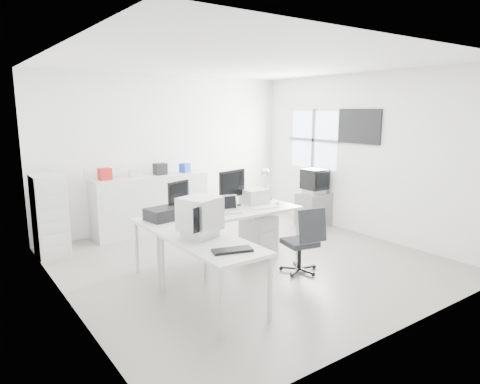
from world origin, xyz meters
TOP-DOWN VIEW (x-y plane):
  - floor at (0.00, 0.00)m, footprint 5.00×5.00m
  - ceiling at (0.00, 0.00)m, footprint 5.00×5.00m
  - back_wall at (0.00, 2.50)m, footprint 5.00×0.02m
  - left_wall at (-2.50, 0.00)m, footprint 0.02×5.00m
  - right_wall at (2.50, 0.00)m, footprint 0.02×5.00m
  - window at (2.48, 1.20)m, footprint 0.02×1.20m
  - wall_picture at (2.47, 0.10)m, footprint 0.04×0.90m
  - main_desk at (-0.34, 0.17)m, footprint 2.40×0.80m
  - side_desk at (-1.19, -0.93)m, footprint 0.70×1.40m
  - drawer_pedestal at (0.36, 0.22)m, footprint 0.40×0.50m
  - inkjet_printer at (-1.19, 0.27)m, footprint 0.49×0.40m
  - lcd_monitor_small at (-0.89, 0.42)m, footprint 0.43×0.33m
  - lcd_monitor_large at (0.01, 0.42)m, footprint 0.57×0.33m
  - laptop at (-0.29, 0.07)m, footprint 0.40×0.41m
  - white_keyboard at (0.31, 0.02)m, footprint 0.45×0.22m
  - white_mouse at (0.61, 0.07)m, footprint 0.06×0.06m
  - laser_printer at (0.41, 0.39)m, footprint 0.39×0.33m
  - desk_lamp at (0.76, 0.47)m, footprint 0.15×0.15m
  - crt_monitor at (-1.19, -0.68)m, footprint 0.53×0.53m
  - black_keyboard at (-1.19, -1.33)m, footprint 0.44×0.28m
  - office_chair at (0.32, -0.74)m, footprint 0.62×0.62m
  - tv_cabinet at (2.22, 0.88)m, footprint 0.57×0.47m
  - crt_tv at (2.22, 0.88)m, footprint 0.50×0.48m
  - sideboard at (-0.51, 2.24)m, footprint 2.07×0.52m
  - clutter_box_a at (-1.31, 2.24)m, footprint 0.20×0.18m
  - clutter_box_b at (-0.81, 2.24)m, footprint 0.16×0.14m
  - clutter_box_c at (-0.31, 2.24)m, footprint 0.21×0.20m
  - clutter_box_d at (0.19, 2.24)m, footprint 0.21×0.20m
  - clutter_bottle at (-1.61, 2.28)m, footprint 0.07×0.07m
  - filing_cabinet at (-2.28, 1.90)m, footprint 0.44×0.52m

SIDE VIEW (x-z plane):
  - floor at x=0.00m, z-range -0.01..0.01m
  - drawer_pedestal at x=0.36m, z-range 0.00..0.60m
  - tv_cabinet at x=2.22m, z-range 0.00..0.62m
  - main_desk at x=-0.34m, z-range 0.00..0.75m
  - side_desk at x=-1.19m, z-range 0.00..0.75m
  - office_chair at x=0.32m, z-range 0.00..0.92m
  - sideboard at x=-0.51m, z-range 0.00..1.03m
  - filing_cabinet at x=-2.28m, z-range 0.00..1.24m
  - white_keyboard at x=0.31m, z-range 0.75..0.77m
  - black_keyboard at x=-1.19m, z-range 0.75..0.78m
  - white_mouse at x=0.61m, z-range 0.75..0.81m
  - inkjet_printer at x=-1.19m, z-range 0.75..0.91m
  - crt_tv at x=2.22m, z-range 0.62..1.07m
  - laptop at x=-0.29m, z-range 0.75..0.97m
  - laser_printer at x=0.41m, z-range 0.75..0.97m
  - desk_lamp at x=0.76m, z-range 0.75..1.17m
  - crt_monitor at x=-1.19m, z-range 0.75..1.23m
  - lcd_monitor_small at x=-0.89m, z-range 0.75..1.23m
  - lcd_monitor_large at x=0.01m, z-range 0.75..1.30m
  - clutter_box_b at x=-0.81m, z-range 1.03..1.18m
  - clutter_box_d at x=0.19m, z-range 1.03..1.20m
  - clutter_box_a at x=-1.31m, z-range 1.03..1.23m
  - clutter_box_c at x=-0.31m, z-range 1.03..1.24m
  - clutter_bottle at x=-1.61m, z-range 1.03..1.25m
  - back_wall at x=0.00m, z-range 0.00..2.80m
  - left_wall at x=-2.50m, z-range 0.00..2.80m
  - right_wall at x=2.50m, z-range 0.00..2.80m
  - window at x=2.48m, z-range 1.05..2.15m
  - wall_picture at x=2.47m, z-range 1.60..2.20m
  - ceiling at x=0.00m, z-range 2.79..2.80m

